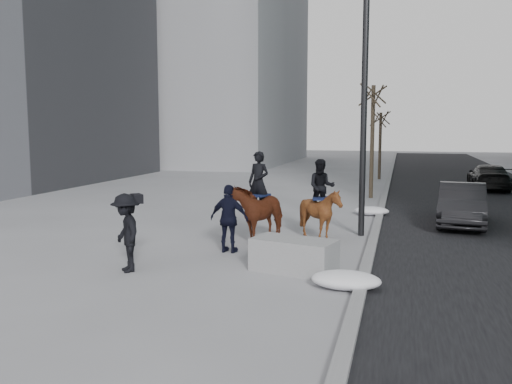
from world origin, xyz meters
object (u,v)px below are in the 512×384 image
(car_near, at_px, (462,204))
(mounted_right, at_px, (321,208))
(mounted_left, at_px, (257,208))
(planter, at_px, (294,255))

(car_near, xyz_separation_m, mounted_right, (-4.13, -3.57, 0.24))
(mounted_left, xyz_separation_m, mounted_right, (1.68, 0.66, -0.02))
(car_near, relative_size, mounted_left, 1.63)
(car_near, bearing_deg, planter, -115.36)
(planter, bearing_deg, car_near, 59.25)
(mounted_right, bearing_deg, car_near, 40.83)
(planter, xyz_separation_m, car_near, (4.21, 7.08, 0.31))
(car_near, height_order, mounted_left, mounted_left)
(mounted_right, bearing_deg, planter, -91.29)
(car_near, height_order, mounted_right, mounted_right)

